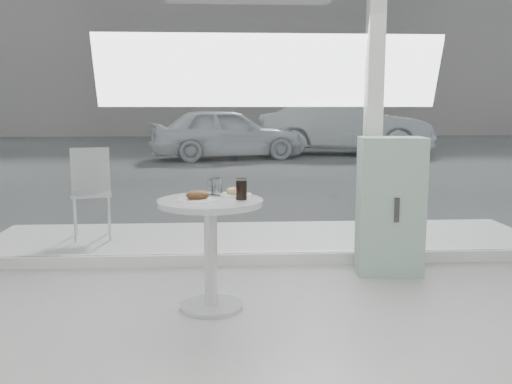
{
  "coord_description": "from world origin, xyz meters",
  "views": [
    {
      "loc": [
        -0.42,
        -1.93,
        1.41
      ],
      "look_at": [
        -0.2,
        1.7,
        0.85
      ],
      "focal_mm": 40.0,
      "sensor_mm": 36.0,
      "label": 1
    }
  ],
  "objects": [
    {
      "name": "car_white",
      "position": [
        -0.31,
        13.07,
        0.67
      ],
      "size": [
        4.19,
        2.4,
        1.34
      ],
      "primitive_type": "imported",
      "rotation": [
        0.0,
        0.0,
        1.79
      ],
      "color": "white",
      "rests_on": "street"
    },
    {
      "name": "patio_deck",
      "position": [
        0.0,
        3.8,
        0.03
      ],
      "size": [
        5.6,
        1.6,
        0.05
      ],
      "primitive_type": "cube",
      "color": "silver",
      "rests_on": "ground"
    },
    {
      "name": "main_table",
      "position": [
        -0.5,
        1.9,
        0.55
      ],
      "size": [
        0.72,
        0.72,
        0.77
      ],
      "color": "silver",
      "rests_on": "ground"
    },
    {
      "name": "far_building",
      "position": [
        0.0,
        25.0,
        4.0
      ],
      "size": [
        40.0,
        2.0,
        8.0
      ],
      "primitive_type": "cube",
      "color": "gray",
      "rests_on": "ground"
    },
    {
      "name": "storefront",
      "position": [
        0.07,
        3.0,
        1.71
      ],
      "size": [
        5.0,
        0.14,
        3.0
      ],
      "color": "white",
      "rests_on": "ground"
    },
    {
      "name": "plate_fritter",
      "position": [
        -0.58,
        1.84,
        0.8
      ],
      "size": [
        0.26,
        0.26,
        0.07
      ],
      "color": "white",
      "rests_on": "main_table"
    },
    {
      "name": "plate_donut",
      "position": [
        -0.32,
        2.06,
        0.79
      ],
      "size": [
        0.23,
        0.23,
        0.05
      ],
      "color": "white",
      "rests_on": "main_table"
    },
    {
      "name": "water_tumbler_a",
      "position": [
        -0.49,
        2.12,
        0.82
      ],
      "size": [
        0.07,
        0.07,
        0.11
      ],
      "color": "white",
      "rests_on": "main_table"
    },
    {
      "name": "car_silver",
      "position": [
        3.06,
        14.25,
        0.8
      ],
      "size": [
        4.98,
        2.14,
        1.6
      ],
      "primitive_type": "imported",
      "rotation": [
        0.0,
        0.0,
        1.48
      ],
      "color": "#9C9FA3",
      "rests_on": "street"
    },
    {
      "name": "street",
      "position": [
        0.0,
        16.0,
        -0.0
      ],
      "size": [
        40.0,
        24.0,
        0.0
      ],
      "primitive_type": "cube",
      "color": "#323232",
      "rests_on": "ground"
    },
    {
      "name": "cola_glass",
      "position": [
        -0.29,
        1.89,
        0.84
      ],
      "size": [
        0.08,
        0.08,
        0.14
      ],
      "color": "white",
      "rests_on": "main_table"
    },
    {
      "name": "mint_cabinet",
      "position": [
        0.98,
        2.68,
        0.57
      ],
      "size": [
        0.56,
        0.41,
        1.15
      ],
      "rotation": [
        0.0,
        0.0,
        -0.11
      ],
      "color": "#8DB5A1",
      "rests_on": "ground"
    },
    {
      "name": "water_tumbler_b",
      "position": [
        -0.46,
        2.1,
        0.82
      ],
      "size": [
        0.07,
        0.07,
        0.12
      ],
      "color": "white",
      "rests_on": "main_table"
    },
    {
      "name": "patio_chair",
      "position": [
        -1.77,
        3.99,
        0.57
      ],
      "size": [
        0.47,
        0.47,
        0.91
      ],
      "rotation": [
        0.0,
        0.0,
        0.22
      ],
      "color": "silver",
      "rests_on": "patio_deck"
    }
  ]
}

